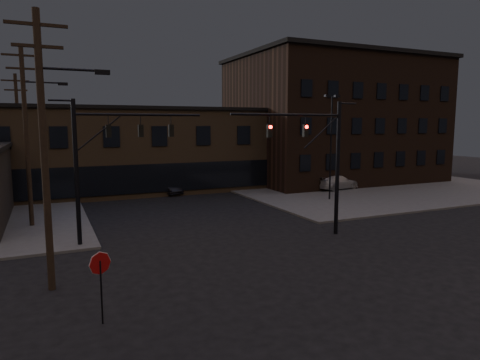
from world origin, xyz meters
name	(u,v)px	position (x,y,z in m)	size (l,w,h in m)	color
ground	(280,272)	(0.00, 0.00, 0.00)	(140.00, 140.00, 0.00)	black
sidewalk_ne	(352,183)	(22.00, 22.00, 0.07)	(30.00, 30.00, 0.15)	#474744
building_row	(146,150)	(0.00, 28.00, 4.00)	(40.00, 12.00, 8.00)	brown
building_right	(332,121)	(22.00, 26.00, 7.00)	(22.00, 16.00, 14.00)	black
traffic_signal_near	(322,154)	(5.36, 4.50, 4.93)	(7.12, 0.24, 8.00)	black
traffic_signal_far	(101,155)	(-6.72, 8.00, 5.01)	(7.12, 0.24, 8.00)	black
stop_sign	(100,271)	(-8.00, -1.99, 1.84)	(0.72, 0.33, 2.48)	black
utility_pole_near	(45,145)	(-9.43, 2.00, 5.87)	(3.70, 0.28, 11.00)	black
utility_pole_mid	(27,133)	(-10.44, 14.00, 6.13)	(3.70, 0.28, 11.50)	black
utility_pole_far	(19,134)	(-11.50, 26.00, 5.78)	(2.20, 0.28, 11.00)	black
lot_light_a	(331,138)	(13.00, 14.00, 5.51)	(1.50, 0.28, 9.14)	black
lot_light_b	(350,136)	(19.00, 19.00, 5.51)	(1.50, 0.28, 9.14)	black
parked_car_lot_a	(321,176)	(18.14, 22.62, 1.00)	(2.02, 5.01, 1.71)	black
parked_car_lot_b	(337,182)	(17.17, 18.50, 0.88)	(2.03, 5.01, 1.45)	#A7A7A9
car_crossing	(166,187)	(0.90, 23.61, 0.68)	(1.44, 4.13, 1.36)	black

